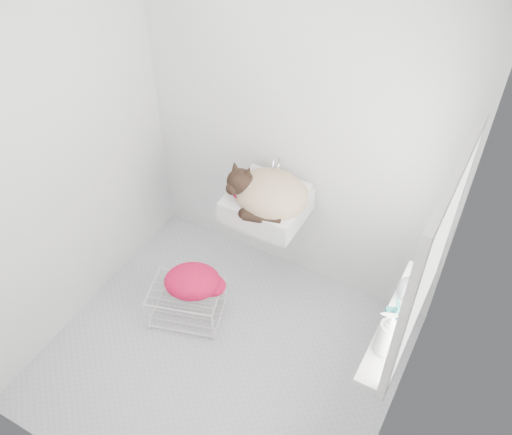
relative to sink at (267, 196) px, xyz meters
The scene contains 15 objects.
floor 1.13m from the sink, 85.12° to the right, with size 2.20×2.00×0.02m, color #B3B6B8.
back_wall 0.48m from the sink, 76.34° to the left, with size 2.20×0.02×2.50m, color silver.
right_wall 1.44m from the sink, 32.46° to the right, with size 0.02×2.00×2.50m, color silver.
left_wall 1.34m from the sink, 144.48° to the right, with size 0.02×2.00×2.50m, color silver.
window_glass 1.36m from the sink, 25.19° to the right, with size 0.01×0.80×1.00m, color white.
window_frame 1.35m from the sink, 25.48° to the right, with size 0.04×0.90×1.10m, color white.
windowsill 1.20m from the sink, 26.71° to the right, with size 0.16×0.88×0.04m, color white.
sink is the anchor object (origin of this frame).
faucet 0.23m from the sink, 90.00° to the left, with size 0.18×0.13×0.18m, color silver, non-canonical shape.
cat 0.05m from the sink, 61.02° to the right, with size 0.51×0.41×0.32m.
wire_rack 0.95m from the sink, 120.93° to the right, with size 0.47×0.33×0.28m, color silver.
towel 0.80m from the sink, 119.14° to the right, with size 0.39×0.27×0.16m, color #C70005.
bottle_a 1.30m from the sink, 35.25° to the right, with size 0.09×0.09×0.25m, color silver.
bottle_b 1.23m from the sink, 30.36° to the right, with size 0.10×0.10×0.21m, color teal.
bottle_c 1.12m from the sink, 18.70° to the right, with size 0.14×0.14×0.18m, color #B1B5BE.
Camera 1 is at (1.21, -1.71, 3.26)m, focal length 39.30 mm.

